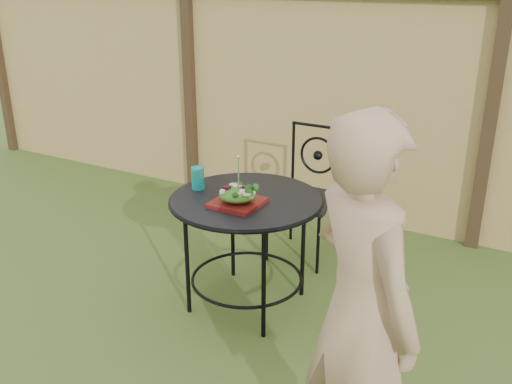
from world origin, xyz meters
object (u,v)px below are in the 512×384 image
(patio_table, at_px, (246,219))
(patio_chair, at_px, (308,190))
(diner, at_px, (361,313))
(salad_plate, at_px, (237,203))

(patio_table, xyz_separation_m, patio_chair, (0.04, 0.83, -0.08))
(patio_chair, bearing_deg, diner, -60.31)
(patio_table, xyz_separation_m, salad_plate, (0.01, -0.12, 0.15))
(patio_chair, distance_m, salad_plate, 0.97)
(patio_chair, xyz_separation_m, diner, (1.00, -1.75, 0.28))
(patio_chair, bearing_deg, salad_plate, -91.55)
(patio_table, distance_m, patio_chair, 0.83)
(salad_plate, bearing_deg, diner, -38.23)
(patio_table, relative_size, salad_plate, 3.42)
(patio_table, bearing_deg, diner, -41.81)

